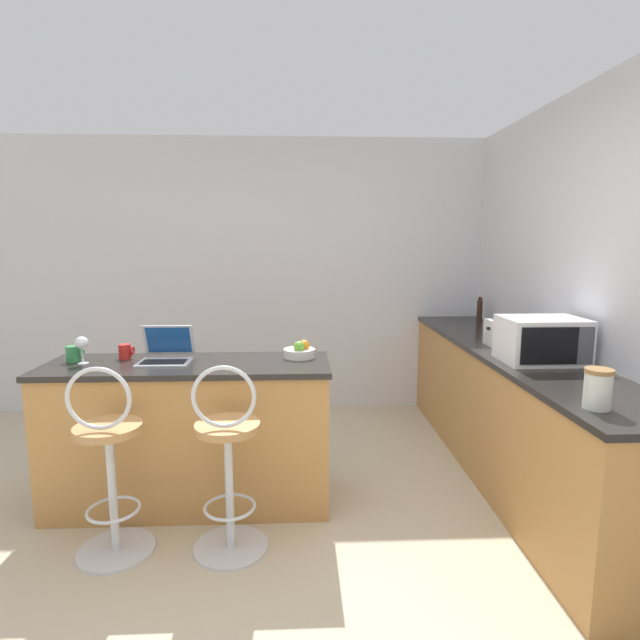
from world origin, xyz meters
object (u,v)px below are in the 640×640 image
bar_stool_near (109,466)px  microwave (542,340)px  toaster (506,333)px  wine_glass_short (82,344)px  storage_jar (598,389)px  bar_stool_far (228,464)px  fruit_bowl (300,351)px  mug_red (125,351)px  pepper_mill (480,310)px  mug_green (74,354)px  laptop (166,352)px

bar_stool_near → microwave: 2.57m
toaster → wine_glass_short: size_ratio=1.53×
microwave → storage_jar: (-0.17, -0.86, -0.05)m
bar_stool_far → fruit_bowl: 0.87m
mug_red → wine_glass_short: bearing=-149.2°
toaster → fruit_bowl: 1.48m
pepper_mill → fruit_bowl: 2.12m
mug_green → bar_stool_far: bearing=-30.1°
microwave → pepper_mill: (0.17, 1.52, -0.02)m
fruit_bowl → microwave: bearing=-7.0°
bar_stool_far → wine_glass_short: bearing=150.5°
wine_glass_short → mug_red: (0.21, 0.13, -0.08)m
microwave → toaster: bearing=93.3°
mug_green → fruit_bowl: 1.39m
wine_glass_short → fruit_bowl: (1.31, 0.11, -0.08)m
bar_stool_far → pepper_mill: 2.88m
bar_stool_near → fruit_bowl: 1.26m
microwave → wine_glass_short: bearing=178.6°
microwave → toaster: microwave is taller
bar_stool_near → toaster: toaster is taller
pepper_mill → bar_stool_near: bearing=-143.2°
microwave → wine_glass_short: microwave is taller
bar_stool_near → storage_jar: 2.39m
bar_stool_far → laptop: laptop is taller
storage_jar → mug_red: size_ratio=1.95×
wine_glass_short → mug_green: bearing=142.6°
bar_stool_far → laptop: (-0.44, 0.58, 0.47)m
bar_stool_far → fruit_bowl: (0.38, 0.64, 0.46)m
storage_jar → pepper_mill: bearing=81.9°
bar_stool_far → mug_green: bar_stool_far is taller
toaster → mug_red: 2.57m
bar_stool_near → microwave: microwave is taller
wine_glass_short → bar_stool_far: bearing=-29.5°
toaster → mug_green: toaster is taller
mug_green → bar_stool_near: bearing=-55.7°
wine_glass_short → mug_green: 0.13m
bar_stool_far → microwave: microwave is taller
wine_glass_short → mug_red: 0.26m
laptop → mug_green: (-0.57, 0.01, -0.01)m
bar_stool_near → wine_glass_short: size_ratio=6.16×
mug_green → storage_jar: size_ratio=0.56×
mug_green → fruit_bowl: (1.39, 0.05, -0.01)m
laptop → fruit_bowl: bearing=4.1°
storage_jar → bar_stool_far: bearing=166.4°
bar_stool_near → mug_red: 0.81m
microwave → mug_red: microwave is taller
pepper_mill → laptop: bearing=-150.5°
microwave → mug_green: size_ratio=4.71×
storage_jar → fruit_bowl: size_ratio=0.90×
pepper_mill → wine_glass_short: (-2.96, -1.45, 0.01)m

